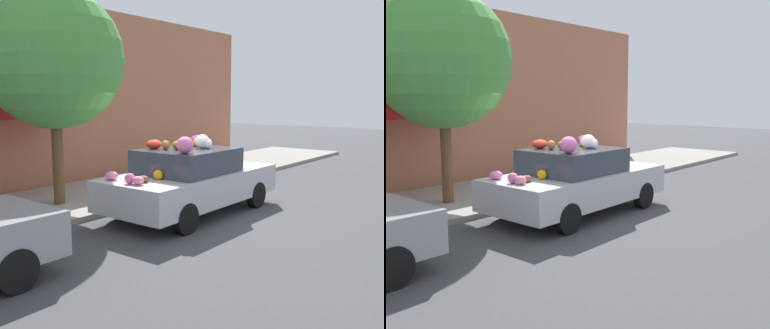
{
  "view_description": "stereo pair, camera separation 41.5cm",
  "coord_description": "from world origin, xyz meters",
  "views": [
    {
      "loc": [
        -7.27,
        -5.79,
        2.38
      ],
      "look_at": [
        0.0,
        -0.12,
        1.03
      ],
      "focal_mm": 42.0,
      "sensor_mm": 36.0,
      "label": 1
    },
    {
      "loc": [
        -7.0,
        -6.11,
        2.38
      ],
      "look_at": [
        0.0,
        -0.12,
        1.03
      ],
      "focal_mm": 42.0,
      "sensor_mm": 36.0,
      "label": 2
    }
  ],
  "objects": [
    {
      "name": "ground_plane",
      "position": [
        0.0,
        0.0,
        0.0
      ],
      "size": [
        60.0,
        60.0,
        0.0
      ],
      "primitive_type": "plane",
      "color": "#424244"
    },
    {
      "name": "fire_hydrant",
      "position": [
        2.9,
        1.63,
        0.46
      ],
      "size": [
        0.2,
        0.2,
        0.7
      ],
      "color": "gold",
      "rests_on": "sidewalk_curb"
    },
    {
      "name": "sidewalk_curb",
      "position": [
        0.0,
        2.7,
        0.06
      ],
      "size": [
        24.0,
        3.2,
        0.11
      ],
      "color": "gray",
      "rests_on": "ground"
    },
    {
      "name": "street_tree",
      "position": [
        -1.48,
        2.4,
        3.21
      ],
      "size": [
        2.96,
        2.96,
        4.59
      ],
      "color": "brown",
      "rests_on": "sidewalk_curb"
    },
    {
      "name": "art_car",
      "position": [
        -0.05,
        -0.12,
        0.72
      ],
      "size": [
        4.08,
        1.85,
        1.69
      ],
      "rotation": [
        0.0,
        0.0,
        0.01
      ],
      "color": "#B7BABF",
      "rests_on": "ground"
    },
    {
      "name": "building_facade",
      "position": [
        -0.11,
        4.91,
        2.49
      ],
      "size": [
        18.0,
        1.2,
        5.03
      ],
      "color": "#B26B4C",
      "rests_on": "ground"
    }
  ]
}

